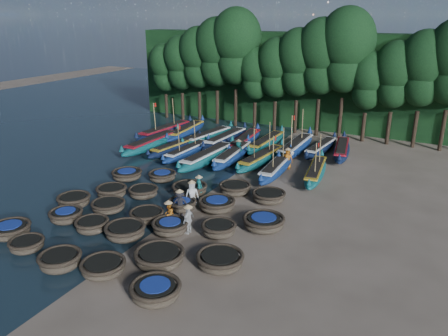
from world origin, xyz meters
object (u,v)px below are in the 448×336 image
at_px(long_boat_4, 208,157).
at_px(fisherman_1, 199,186).
at_px(long_boat_1, 152,143).
at_px(long_boat_3, 187,151).
at_px(coracle_2, 60,260).
at_px(coracle_8, 160,257).
at_px(coracle_14, 219,229).
at_px(long_boat_9, 165,131).
at_px(long_boat_7, 277,167).
at_px(long_boat_12, 226,139).
at_px(fisherman_4, 188,219).
at_px(coracle_6, 92,225).
at_px(coracle_19, 264,222).
at_px(coracle_5, 66,215).
at_px(coracle_3, 103,267).
at_px(long_boat_11, 208,136).
at_px(coracle_22, 190,189).
at_px(long_boat_17, 342,150).
at_px(long_boat_13, 245,141).
at_px(fisherman_5, 238,149).
at_px(long_boat_8, 316,172).
at_px(long_boat_14, 266,142).
at_px(coracle_7, 125,231).
at_px(long_boat_10, 186,131).
at_px(coracle_4, 156,291).
at_px(coracle_11, 108,206).
at_px(fisherman_3, 180,203).
at_px(coracle_23, 235,188).
at_px(coracle_24, 269,196).
at_px(long_boat_15, 296,147).
at_px(fisherman_6, 287,158).
at_px(coracle_21, 162,176).
at_px(coracle_15, 112,191).
at_px(long_boat_6, 262,158).
at_px(coracle_18, 217,204).
at_px(long_boat_2, 176,147).
at_px(fisherman_0, 192,194).
at_px(coracle_1, 27,245).
at_px(fisherman_2, 169,213).
at_px(coracle_13, 170,227).
at_px(coracle_17, 182,205).
at_px(coracle_12, 147,215).
at_px(coracle_10, 74,201).
at_px(coracle_0, 10,230).
at_px(coracle_16, 143,192).
at_px(coracle_9, 220,260).

relative_size(long_boat_4, fisherman_1, 4.83).
height_order(long_boat_1, long_boat_3, long_boat_3).
distance_m(coracle_2, coracle_8, 4.79).
bearing_deg(coracle_14, long_boat_9, 132.14).
bearing_deg(long_boat_4, long_boat_7, 5.80).
distance_m(long_boat_12, fisherman_4, 18.08).
distance_m(coracle_6, coracle_19, 9.79).
relative_size(coracle_5, long_boat_4, 0.23).
xyz_separation_m(coracle_3, long_boat_11, (-6.78, 22.48, 0.13)).
xyz_separation_m(coracle_22, long_boat_17, (7.17, 13.87, 0.06)).
bearing_deg(long_boat_13, fisherman_5, -79.62).
distance_m(long_boat_4, long_boat_8, 9.00).
distance_m(long_boat_3, long_boat_14, 7.60).
xyz_separation_m(coracle_14, long_boat_9, (-14.67, 16.22, 0.14)).
relative_size(coracle_7, long_boat_10, 0.33).
xyz_separation_m(coracle_4, coracle_11, (-7.93, 6.04, -0.05)).
xyz_separation_m(long_boat_9, fisherman_3, (11.32, -14.95, 0.28)).
bearing_deg(coracle_23, long_boat_1, 151.48).
bearing_deg(coracle_7, long_boat_1, 120.97).
distance_m(coracle_24, fisherman_3, 6.04).
bearing_deg(long_boat_8, fisherman_4, -116.40).
height_order(coracle_14, long_boat_3, long_boat_3).
bearing_deg(coracle_4, long_boat_15, 93.36).
bearing_deg(fisherman_6, coracle_24, -101.18).
distance_m(coracle_21, fisherman_4, 8.59).
relative_size(coracle_15, long_boat_11, 0.27).
relative_size(long_boat_6, long_boat_10, 0.96).
height_order(long_boat_13, fisherman_3, fisherman_3).
bearing_deg(coracle_18, long_boat_12, 114.85).
height_order(coracle_22, long_boat_2, long_boat_2).
bearing_deg(coracle_5, long_boat_14, 76.19).
relative_size(coracle_18, fisherman_0, 1.21).
distance_m(coracle_1, fisherman_2, 7.70).
bearing_deg(coracle_2, fisherman_0, 78.24).
height_order(coracle_13, fisherman_2, fisherman_2).
relative_size(coracle_17, coracle_21, 0.84).
bearing_deg(coracle_17, long_boat_7, 72.48).
xyz_separation_m(coracle_7, coracle_24, (5.20, 8.30, -0.05)).
bearing_deg(long_boat_3, long_boat_12, 79.32).
bearing_deg(coracle_19, fisherman_1, 158.22).
xyz_separation_m(coracle_3, coracle_12, (-1.57, 5.55, -0.00)).
distance_m(long_boat_11, fisherman_6, 10.33).
height_order(coracle_2, long_boat_11, long_boat_11).
bearing_deg(fisherman_2, coracle_6, -69.11).
xyz_separation_m(coracle_1, coracle_10, (-1.89, 5.22, 0.09)).
distance_m(coracle_0, coracle_18, 11.96).
distance_m(coracle_0, coracle_16, 8.51).
xyz_separation_m(coracle_24, fisherman_4, (-2.46, -6.10, 0.47)).
bearing_deg(coracle_9, long_boat_17, 87.00).
xyz_separation_m(coracle_21, long_boat_9, (-6.94, 10.54, 0.18)).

